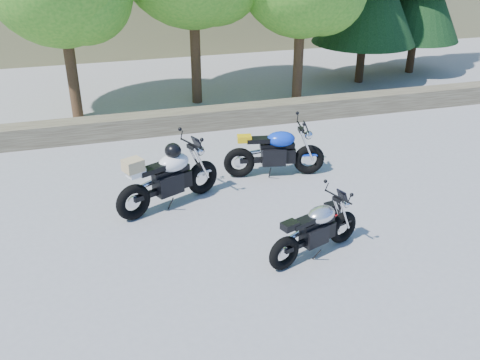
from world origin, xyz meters
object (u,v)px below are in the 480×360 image
(blue_bike, at_px, (275,153))
(silver_bike, at_px, (316,230))
(white_bike, at_px, (168,177))
(backpack, at_px, (332,212))

(blue_bike, bearing_deg, silver_bike, -86.93)
(white_bike, xyz_separation_m, blue_bike, (2.28, 0.68, -0.08))
(white_bike, bearing_deg, backpack, -50.91)
(white_bike, bearing_deg, blue_bike, -8.04)
(silver_bike, distance_m, blue_bike, 2.90)
(white_bike, distance_m, blue_bike, 2.39)
(silver_bike, relative_size, white_bike, 0.85)
(silver_bike, height_order, blue_bike, blue_bike)
(silver_bike, height_order, backpack, silver_bike)
(blue_bike, relative_size, backpack, 6.12)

